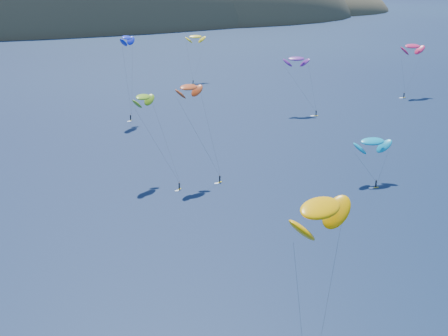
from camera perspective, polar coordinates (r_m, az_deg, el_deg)
name	(u,v)px	position (r m, az deg, el deg)	size (l,w,h in m)	color
island	(47,33)	(599.78, -15.90, 11.77)	(730.00, 300.00, 210.00)	#3D3526
kitesurfer_2	(320,208)	(74.04, 8.81, -3.66)	(13.46, 13.84, 23.27)	gold
kitesurfer_3	(143,97)	(142.90, -7.40, 6.44)	(8.51, 15.55, 21.16)	gold
kitesurfer_4	(127,38)	(201.44, -8.86, 11.69)	(8.16, 8.80, 28.30)	gold
kitesurfer_5	(373,141)	(146.11, 13.43, 2.38)	(9.57, 7.95, 11.79)	gold
kitesurfer_6	(296,59)	(212.07, 6.63, 9.88)	(9.31, 12.66, 20.26)	gold
kitesurfer_8	(413,46)	(250.54, 16.86, 10.61)	(12.12, 7.34, 21.37)	gold
kitesurfer_9	(189,87)	(141.14, -3.24, 7.37)	(9.76, 9.71, 23.56)	gold
kitesurfer_11	(195,37)	(272.60, -2.63, 11.90)	(10.18, 11.77, 20.93)	gold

